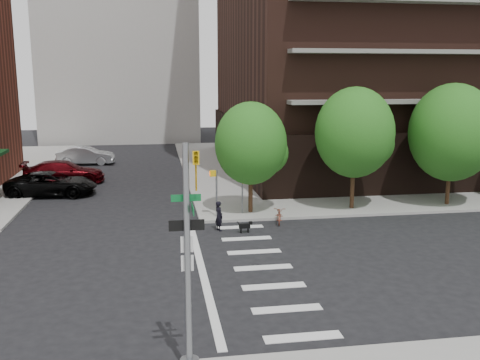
% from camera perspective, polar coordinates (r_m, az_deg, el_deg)
% --- Properties ---
extents(ground, '(120.00, 120.00, 0.00)m').
position_cam_1_polar(ground, '(21.83, -5.37, -9.73)').
color(ground, black).
rests_on(ground, ground).
extents(sidewalk_ne, '(39.00, 33.00, 0.15)m').
position_cam_1_polar(sidewalk_ne, '(49.55, 17.04, 1.73)').
color(sidewalk_ne, gray).
rests_on(sidewalk_ne, ground).
extents(crosswalk, '(3.85, 13.00, 0.01)m').
position_cam_1_polar(crosswalk, '(22.06, 0.44, -9.44)').
color(crosswalk, silver).
rests_on(crosswalk, ground).
extents(tree_a, '(4.00, 4.00, 5.90)m').
position_cam_1_polar(tree_a, '(29.57, 1.15, 3.92)').
color(tree_a, '#301E11').
rests_on(tree_a, sidewalk_ne).
extents(tree_b, '(4.50, 4.50, 6.65)m').
position_cam_1_polar(tree_b, '(31.13, 12.13, 4.97)').
color(tree_b, '#301E11').
rests_on(tree_b, sidewalk_ne).
extents(tree_c, '(5.00, 5.00, 6.80)m').
position_cam_1_polar(tree_c, '(33.77, 21.69, 4.73)').
color(tree_c, '#301E11').
rests_on(tree_c, sidewalk_ne).
extents(traffic_signal, '(0.90, 0.75, 6.00)m').
position_cam_1_polar(traffic_signal, '(13.85, -5.45, -10.34)').
color(traffic_signal, slate).
rests_on(traffic_signal, sidewalk_s).
extents(pedestrian_signal, '(2.18, 0.67, 2.60)m').
position_cam_1_polar(pedestrian_signal, '(29.11, -1.93, -0.57)').
color(pedestrian_signal, slate).
rests_on(pedestrian_signal, sidewalk_ne).
extents(parked_car_black, '(3.08, 5.88, 1.58)m').
position_cam_1_polar(parked_car_black, '(36.87, -19.45, -0.40)').
color(parked_car_black, black).
rests_on(parked_car_black, ground).
extents(parked_car_maroon, '(2.64, 5.86, 1.67)m').
position_cam_1_polar(parked_car_maroon, '(40.83, -18.28, 0.81)').
color(parked_car_maroon, '#3C0408').
rests_on(parked_car_maroon, ground).
extents(parked_car_silver, '(1.92, 4.98, 1.62)m').
position_cam_1_polar(parked_car_silver, '(48.88, -16.13, 2.53)').
color(parked_car_silver, '#B1B6BA').
rests_on(parked_car_silver, ground).
extents(scooter, '(0.98, 1.82, 0.91)m').
position_cam_1_polar(scooter, '(28.57, 4.23, -3.70)').
color(scooter, maroon).
rests_on(scooter, ground).
extents(dog_walker, '(0.65, 0.54, 1.53)m').
position_cam_1_polar(dog_walker, '(27.06, -2.26, -3.84)').
color(dog_walker, black).
rests_on(dog_walker, ground).
extents(dog, '(0.67, 0.21, 0.57)m').
position_cam_1_polar(dog, '(26.77, 0.57, -4.91)').
color(dog, black).
rests_on(dog, ground).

